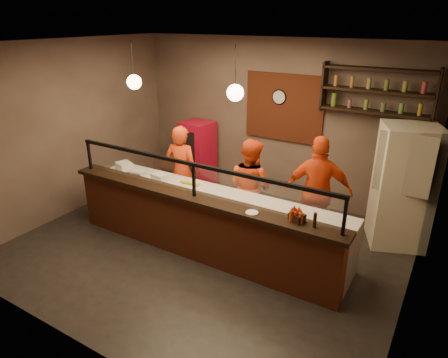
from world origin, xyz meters
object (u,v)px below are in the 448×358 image
Objects in this scene: cook_mid at (250,186)px; pepper_mill at (315,220)px; cook_right at (318,192)px; wall_clock at (279,97)px; cook_left at (182,171)px; condiment_caddy at (297,217)px; pizza_dough at (266,209)px; fridge at (403,187)px; red_cooler at (198,154)px.

cook_mid is 8.40× the size of pepper_mill.
cook_right is (1.12, 0.20, 0.08)m from cook_mid.
cook_left is (-1.17, -1.65, -1.23)m from wall_clock.
pepper_mill is at bearing -57.46° from wall_clock.
cook_right is 9.67× the size of condiment_caddy.
cook_left is at bearing 17.77° from cook_mid.
pizza_dough is (2.04, -0.67, 0.03)m from cook_left.
pizza_dough is (0.87, -2.32, -1.19)m from wall_clock.
fridge reaches higher than cook_left.
pizza_dough is at bearing 44.52° from cook_right.
cook_right is at bearing -169.13° from fridge.
cook_right is at bearing 106.57° from pepper_mill.
condiment_caddy is (2.68, -1.06, 0.24)m from cook_left.
condiment_caddy reaches higher than pizza_dough.
cook_left is 3.14m from pepper_mill.
red_cooler is at bearing 154.41° from fridge.
cook_left reaches higher than red_cooler.
wall_clock is at bearing -67.75° from cook_mid.
cook_right is at bearing 176.69° from cook_left.
wall_clock reaches higher than cook_mid.
cook_right is 9.22× the size of pepper_mill.
pepper_mill is (0.25, -0.04, 0.05)m from condiment_caddy.
cook_mid is at bearing -26.25° from red_cooler.
pepper_mill is (0.41, -1.39, 0.23)m from cook_right.
cook_mid is 0.91× the size of cook_right.
cook_left is at bearing 174.29° from fridge.
pizza_dough is 1.02m from pepper_mill.
cook_right reaches higher than cook_mid.
wall_clock is 0.59× the size of pizza_dough.
wall_clock is 1.49× the size of pepper_mill.
fridge is 2.34m from pizza_dough.
pepper_mill is at bearing 87.49° from cook_right.
fridge reaches higher than cook_right.
cook_left is at bearing 158.48° from condiment_caddy.
cook_left is at bearing -60.78° from red_cooler.
pepper_mill is (0.89, -0.43, 0.25)m from pizza_dough.
pepper_mill is (-0.74, -2.11, 0.15)m from fridge.
wall_clock reaches higher than pepper_mill.
condiment_caddy is (1.51, -2.71, -0.99)m from wall_clock.
wall_clock is 0.17× the size of cook_left.
pepper_mill is at bearing 156.56° from cook_mid.
wall_clock is at bearing 110.56° from pizza_dough.
cook_left is 3.81m from fridge.
cook_right is 0.92× the size of fridge.
wall_clock is 0.18× the size of cook_mid.
fridge reaches higher than condiment_caddy.
fridge is (3.67, 1.01, 0.14)m from cook_left.
cook_mid is 1.16× the size of red_cooler.
red_cooler reaches higher than condiment_caddy.
fridge reaches higher than cook_mid.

